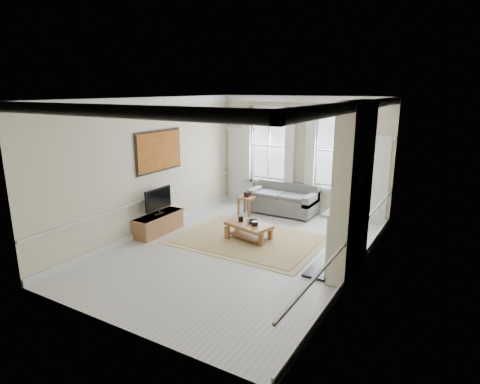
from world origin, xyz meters
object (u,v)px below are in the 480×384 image
Objects in this scene: sofa at (284,201)px; tv_stand at (159,224)px; coffee_table at (249,227)px; side_table at (247,200)px.

sofa reaches higher than tv_stand.
sofa is at bearing 107.97° from coffee_table.
tv_stand is at bearing -147.00° from coffee_table.
coffee_table is (0.17, -2.44, -0.03)m from sofa.
sofa reaches higher than coffee_table.
coffee_table is (1.05, -1.76, -0.09)m from side_table.
sofa is 1.36× the size of tv_stand.
sofa is 3.79m from tv_stand.
tv_stand is (-2.20, -0.76, -0.08)m from coffee_table.
sofa is 2.44m from coffee_table.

